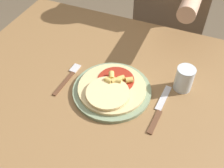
# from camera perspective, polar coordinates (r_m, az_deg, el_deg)

# --- Properties ---
(dining_table) EXTENTS (1.14, 0.96, 0.75)m
(dining_table) POSITION_cam_1_polar(r_m,az_deg,el_deg) (1.03, -2.45, -5.26)
(dining_table) COLOR olive
(dining_table) RESTS_ON ground_plane
(plate) EXTENTS (0.28, 0.28, 0.01)m
(plate) POSITION_cam_1_polar(r_m,az_deg,el_deg) (0.94, 0.00, -1.38)
(plate) COLOR gray
(plate) RESTS_ON dining_table
(pizza) EXTENTS (0.24, 0.24, 0.04)m
(pizza) POSITION_cam_1_polar(r_m,az_deg,el_deg) (0.92, -0.09, -0.86)
(pizza) COLOR #E0C689
(pizza) RESTS_ON plate
(fork) EXTENTS (0.03, 0.18, 0.00)m
(fork) POSITION_cam_1_polar(r_m,az_deg,el_deg) (1.00, -9.42, 1.53)
(fork) COLOR brown
(fork) RESTS_ON dining_table
(knife) EXTENTS (0.03, 0.22, 0.00)m
(knife) POSITION_cam_1_polar(r_m,az_deg,el_deg) (0.90, 10.27, -5.42)
(knife) COLOR brown
(knife) RESTS_ON dining_table
(drinking_glass) EXTENTS (0.06, 0.06, 0.09)m
(drinking_glass) POSITION_cam_1_polar(r_m,az_deg,el_deg) (0.96, 15.45, 1.12)
(drinking_glass) COLOR silver
(drinking_glass) RESTS_ON dining_table
(person_diner) EXTENTS (0.37, 0.52, 1.25)m
(person_diner) POSITION_cam_1_polar(r_m,az_deg,el_deg) (1.47, 13.15, 15.94)
(person_diner) COLOR #2D2D38
(person_diner) RESTS_ON ground_plane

